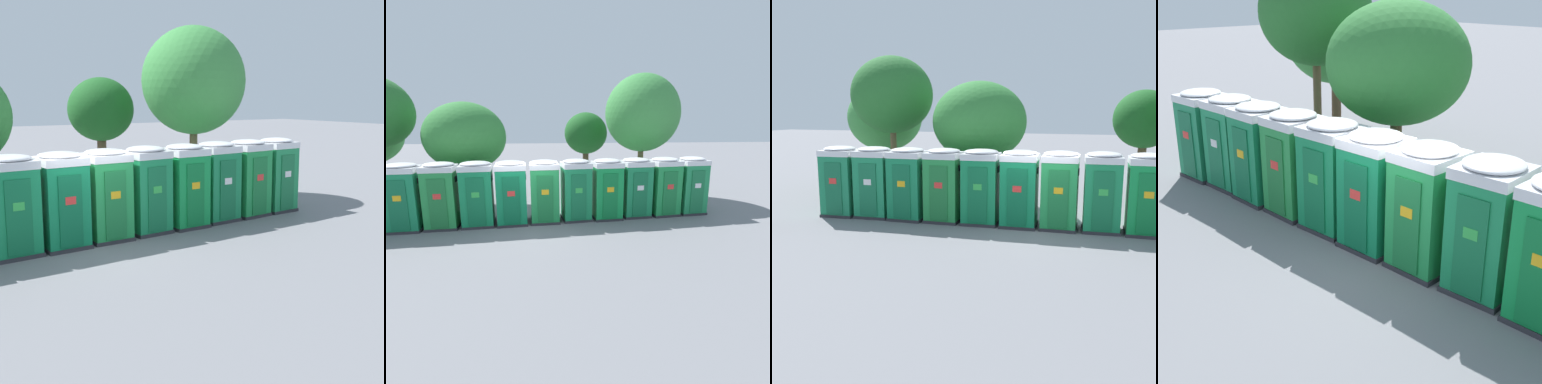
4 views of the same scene
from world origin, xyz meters
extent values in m
plane|color=slate|center=(0.00, 0.00, 0.00)|extent=(120.00, 120.00, 0.00)
cube|color=#2D2D33|center=(-4.58, -0.07, 0.05)|extent=(1.27, 1.25, 0.10)
cube|color=#17844F|center=(-4.58, -0.07, 1.15)|extent=(1.21, 1.19, 2.10)
cube|color=#12673D|center=(-4.56, -0.65, 1.07)|extent=(0.64, 0.06, 1.85)
cube|color=yellow|center=(-4.56, -0.67, 1.35)|extent=(0.28, 0.02, 0.20)
cube|color=black|center=(-3.99, -0.04, 1.89)|extent=(0.04, 0.36, 0.20)
cube|color=white|center=(-4.58, -0.07, 2.30)|extent=(1.24, 1.22, 0.20)
ellipsoid|color=white|center=(-4.58, -0.07, 2.45)|extent=(1.18, 1.16, 0.18)
cube|color=#2D2D33|center=(-3.28, 0.07, 0.05)|extent=(1.24, 1.25, 0.10)
cube|color=#238F43|center=(-3.28, 0.07, 1.15)|extent=(1.19, 1.19, 2.10)
cube|color=#1B7034|center=(-3.26, -0.52, 1.07)|extent=(0.62, 0.06, 1.85)
cube|color=red|center=(-3.26, -0.54, 1.35)|extent=(0.28, 0.02, 0.20)
cube|color=black|center=(-2.71, 0.09, 1.89)|extent=(0.04, 0.36, 0.20)
cube|color=white|center=(-3.28, 0.07, 2.30)|extent=(1.22, 1.23, 0.20)
ellipsoid|color=white|center=(-3.28, 0.07, 2.45)|extent=(1.16, 1.17, 0.18)
cube|color=#2D2D33|center=(-1.98, 0.17, 0.05)|extent=(1.32, 1.30, 0.10)
cube|color=#14874D|center=(-1.98, 0.17, 1.15)|extent=(1.26, 1.24, 2.10)
cube|color=#10693C|center=(-1.93, -0.41, 1.07)|extent=(0.64, 0.09, 1.85)
cube|color=green|center=(-1.93, -0.43, 1.35)|extent=(0.28, 0.03, 0.20)
cube|color=black|center=(-1.39, 0.23, 1.89)|extent=(0.06, 0.36, 0.20)
cube|color=white|center=(-1.98, 0.17, 2.30)|extent=(1.30, 1.28, 0.20)
ellipsoid|color=white|center=(-1.98, 0.17, 2.45)|extent=(1.24, 1.22, 0.18)
cube|color=#2D2D33|center=(-0.67, 0.23, 0.05)|extent=(1.28, 1.28, 0.10)
cube|color=#11834C|center=(-0.67, 0.23, 1.15)|extent=(1.22, 1.22, 2.10)
cube|color=#0D663B|center=(-0.63, -0.35, 1.07)|extent=(0.62, 0.08, 1.85)
cube|color=red|center=(-0.63, -0.37, 1.35)|extent=(0.28, 0.03, 0.20)
cube|color=black|center=(-0.10, 0.27, 1.89)|extent=(0.05, 0.36, 0.20)
cube|color=white|center=(-0.67, 0.23, 2.30)|extent=(1.25, 1.26, 0.20)
ellipsoid|color=white|center=(-0.67, 0.23, 2.45)|extent=(1.19, 1.20, 0.18)
cube|color=#2D2D33|center=(0.63, 0.35, 0.05)|extent=(1.21, 1.24, 0.10)
cube|color=green|center=(0.63, 0.35, 1.15)|extent=(1.15, 1.18, 2.10)
cube|color=#197438|center=(0.65, -0.23, 1.07)|extent=(0.61, 0.05, 1.85)
cube|color=yellow|center=(0.65, -0.25, 1.35)|extent=(0.28, 0.02, 0.20)
cube|color=black|center=(1.19, 0.37, 1.89)|extent=(0.04, 0.36, 0.20)
cube|color=white|center=(0.63, 0.35, 2.30)|extent=(1.19, 1.22, 0.20)
ellipsoid|color=white|center=(0.63, 0.35, 2.45)|extent=(1.13, 1.16, 0.18)
cube|color=#2D2D33|center=(1.93, 0.49, 0.05)|extent=(1.27, 1.30, 0.10)
cube|color=#198B4F|center=(1.93, 0.49, 1.15)|extent=(1.21, 1.24, 2.10)
cube|color=#146C3E|center=(1.99, -0.09, 1.07)|extent=(0.61, 0.09, 1.85)
cube|color=green|center=(1.99, -0.11, 1.35)|extent=(0.28, 0.04, 0.20)
cube|color=black|center=(2.49, 0.54, 1.89)|extent=(0.06, 0.36, 0.20)
cube|color=white|center=(1.93, 0.49, 2.30)|extent=(1.25, 1.28, 0.20)
ellipsoid|color=white|center=(1.93, 0.49, 2.45)|extent=(1.18, 1.22, 0.18)
cube|color=#2D2D33|center=(3.24, 0.50, 0.05)|extent=(1.24, 1.26, 0.10)
cube|color=#139544|center=(3.24, 0.50, 1.15)|extent=(1.18, 1.20, 2.10)
cube|color=#0F7435|center=(3.27, -0.08, 1.07)|extent=(0.62, 0.06, 1.85)
cube|color=yellow|center=(3.27, -0.10, 1.35)|extent=(0.28, 0.02, 0.20)
cube|color=black|center=(3.81, 0.54, 1.89)|extent=(0.04, 0.36, 0.20)
cube|color=white|center=(3.24, 0.50, 2.30)|extent=(1.22, 1.24, 0.20)
ellipsoid|color=white|center=(3.24, 0.50, 2.45)|extent=(1.16, 1.18, 0.18)
cube|color=#2D2D33|center=(4.53, 0.70, 0.05)|extent=(1.28, 1.29, 0.10)
cube|color=#18854C|center=(4.53, 0.70, 1.15)|extent=(1.22, 1.23, 2.10)
cube|color=#13673B|center=(4.58, 0.11, 1.07)|extent=(0.62, 0.08, 1.85)
cube|color=white|center=(4.58, 0.10, 1.35)|extent=(0.28, 0.03, 0.20)
cube|color=black|center=(5.11, 0.74, 1.89)|extent=(0.05, 0.36, 0.20)
cube|color=white|center=(4.53, 0.70, 2.30)|extent=(1.26, 1.26, 0.20)
ellipsoid|color=white|center=(4.53, 0.70, 2.45)|extent=(1.20, 1.20, 0.18)
cube|color=#2D2D33|center=(5.84, 0.77, 0.05)|extent=(1.35, 1.33, 0.10)
cube|color=#1D9146|center=(5.84, 0.77, 1.15)|extent=(1.28, 1.27, 2.10)
cube|color=#177136|center=(5.91, 0.19, 1.07)|extent=(0.63, 0.10, 1.85)
cube|color=red|center=(5.91, 0.17, 1.35)|extent=(0.28, 0.04, 0.20)
cube|color=black|center=(6.43, 0.84, 1.89)|extent=(0.07, 0.36, 0.20)
cube|color=white|center=(5.84, 0.77, 2.30)|extent=(1.32, 1.31, 0.20)
ellipsoid|color=white|center=(5.84, 0.77, 2.45)|extent=(1.26, 1.24, 0.18)
cube|color=#2D2D33|center=(7.14, 0.87, 0.05)|extent=(1.25, 1.29, 0.10)
cube|color=#1E8B4E|center=(7.14, 0.87, 1.15)|extent=(1.19, 1.22, 2.10)
cube|color=#186C3D|center=(7.19, 0.29, 1.07)|extent=(0.61, 0.08, 1.85)
cube|color=white|center=(7.19, 0.27, 1.35)|extent=(0.28, 0.03, 0.20)
cube|color=black|center=(7.71, 0.92, 1.89)|extent=(0.05, 0.36, 0.20)
cube|color=white|center=(7.14, 0.87, 2.30)|extent=(1.23, 1.26, 0.20)
ellipsoid|color=white|center=(7.14, 0.87, 2.45)|extent=(1.17, 1.20, 0.18)
cylinder|color=brown|center=(-2.99, 3.22, 1.25)|extent=(0.32, 0.32, 2.49)
ellipsoid|color=#337F38|center=(-2.99, 3.22, 3.36)|extent=(3.76, 3.76, 3.18)
cylinder|color=brown|center=(5.92, 4.28, 1.71)|extent=(0.31, 0.31, 3.42)
ellipsoid|color=#3D8C42|center=(5.92, 4.28, 4.52)|extent=(3.93, 3.93, 4.03)
cylinder|color=brown|center=(3.31, 7.08, 1.37)|extent=(0.37, 0.37, 2.73)
ellipsoid|color=#1E5B23|center=(3.31, 7.08, 3.43)|extent=(2.63, 2.63, 2.53)
camera|label=1|loc=(-5.00, -13.15, 3.93)|focal=50.00mm
camera|label=2|loc=(0.54, -11.60, 3.83)|focal=28.00mm
camera|label=3|loc=(2.37, -14.13, 3.81)|focal=42.00mm
camera|label=4|loc=(6.74, -6.97, 5.26)|focal=50.00mm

